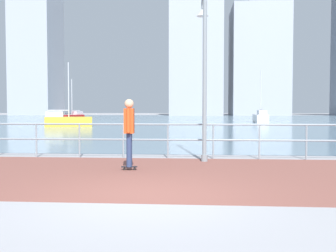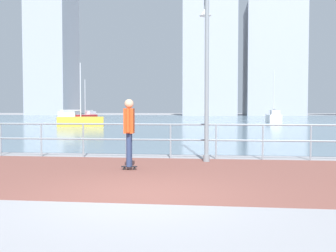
{
  "view_description": "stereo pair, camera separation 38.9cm",
  "coord_description": "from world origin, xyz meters",
  "px_view_note": "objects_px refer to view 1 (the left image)",
  "views": [
    {
      "loc": [
        0.87,
        -6.54,
        1.52
      ],
      "look_at": [
        0.16,
        3.12,
        1.1
      ],
      "focal_mm": 40.75,
      "sensor_mm": 36.0,
      "label": 1
    },
    {
      "loc": [
        1.26,
        -6.5,
        1.52
      ],
      "look_at": [
        0.16,
        3.12,
        1.1
      ],
      "focal_mm": 40.75,
      "sensor_mm": 36.0,
      "label": 2
    }
  ],
  "objects_px": {
    "sailboat_ivory": "(261,118)",
    "sailboat_red": "(73,117)",
    "skateboarder": "(129,127)",
    "lamppost": "(204,62)",
    "sailboat_gray": "(67,120)"
  },
  "relations": [
    {
      "from": "sailboat_ivory",
      "to": "sailboat_red",
      "type": "bearing_deg",
      "value": 171.93
    },
    {
      "from": "skateboarder",
      "to": "sailboat_ivory",
      "type": "height_order",
      "value": "sailboat_ivory"
    },
    {
      "from": "skateboarder",
      "to": "sailboat_ivory",
      "type": "relative_size",
      "value": 0.29
    },
    {
      "from": "skateboarder",
      "to": "sailboat_ivory",
      "type": "bearing_deg",
      "value": 75.6
    },
    {
      "from": "lamppost",
      "to": "sailboat_gray",
      "type": "bearing_deg",
      "value": 118.21
    },
    {
      "from": "sailboat_gray",
      "to": "lamppost",
      "type": "bearing_deg",
      "value": -61.79
    },
    {
      "from": "sailboat_ivory",
      "to": "sailboat_gray",
      "type": "relative_size",
      "value": 1.06
    },
    {
      "from": "skateboarder",
      "to": "sailboat_red",
      "type": "bearing_deg",
      "value": 110.18
    },
    {
      "from": "lamppost",
      "to": "sailboat_red",
      "type": "relative_size",
      "value": 0.96
    },
    {
      "from": "skateboarder",
      "to": "sailboat_gray",
      "type": "distance_m",
      "value": 25.57
    },
    {
      "from": "skateboarder",
      "to": "sailboat_gray",
      "type": "bearing_deg",
      "value": 112.46
    },
    {
      "from": "skateboarder",
      "to": "sailboat_ivory",
      "type": "distance_m",
      "value": 37.05
    },
    {
      "from": "sailboat_ivory",
      "to": "skateboarder",
      "type": "bearing_deg",
      "value": -104.4
    },
    {
      "from": "lamppost",
      "to": "skateboarder",
      "type": "relative_size",
      "value": 2.95
    },
    {
      "from": "skateboarder",
      "to": "sailboat_red",
      "type": "height_order",
      "value": "sailboat_red"
    }
  ]
}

